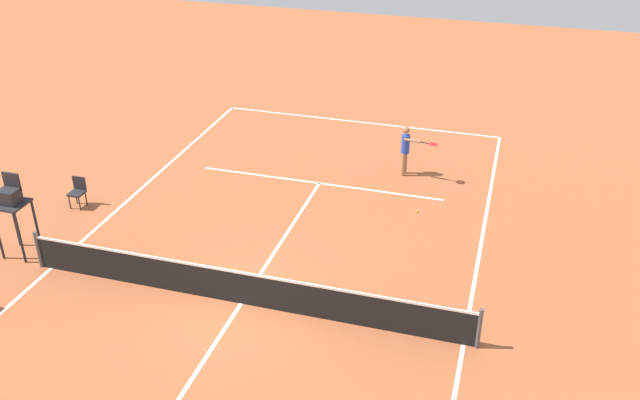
{
  "coord_description": "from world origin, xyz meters",
  "views": [
    {
      "loc": [
        -5.88,
        12.89,
        10.57
      ],
      "look_at": [
        -0.77,
        -4.33,
        0.8
      ],
      "focal_mm": 39.12,
      "sensor_mm": 36.0,
      "label": 1
    }
  ],
  "objects": [
    {
      "name": "ground_plane",
      "position": [
        0.0,
        0.0,
        0.0
      ],
      "size": [
        60.0,
        60.0,
        0.0
      ],
      "primitive_type": "plane",
      "color": "#AD5933"
    },
    {
      "name": "tennis_ball",
      "position": [
        -3.43,
        -5.84,
        0.03
      ],
      "size": [
        0.07,
        0.07,
        0.07
      ],
      "primitive_type": "sphere",
      "color": "#CCE033",
      "rests_on": "ground"
    },
    {
      "name": "court_lines",
      "position": [
        0.0,
        0.0,
        0.0
      ],
      "size": [
        11.09,
        24.99,
        0.01
      ],
      "color": "white",
      "rests_on": "ground"
    },
    {
      "name": "player_serving",
      "position": [
        -2.61,
        -8.3,
        1.04
      ],
      "size": [
        1.27,
        0.71,
        1.74
      ],
      "rotation": [
        0.0,
        0.0,
        1.43
      ],
      "color": "#9E704C",
      "rests_on": "ground"
    },
    {
      "name": "courtside_chair_mid",
      "position": [
        6.74,
        -3.24,
        0.53
      ],
      "size": [
        0.44,
        0.46,
        0.95
      ],
      "color": "#262626",
      "rests_on": "ground"
    },
    {
      "name": "umpire_chair",
      "position": [
        6.69,
        -0.41,
        1.61
      ],
      "size": [
        0.8,
        0.8,
        2.41
      ],
      "color": "#232328",
      "rests_on": "ground"
    },
    {
      "name": "tennis_net",
      "position": [
        0.0,
        0.0,
        0.5
      ],
      "size": [
        11.69,
        0.1,
        1.07
      ],
      "color": "#4C4C51",
      "rests_on": "ground"
    }
  ]
}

